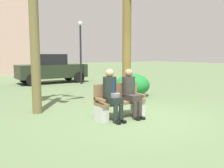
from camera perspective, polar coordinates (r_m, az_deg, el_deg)
The scene contains 7 objects.
ground_plane at distance 6.45m, azimuth 5.91°, elevation -7.88°, with size 80.00×80.00×0.00m, color #5B734C.
park_bench at distance 6.38m, azimuth 1.77°, elevation -4.36°, with size 1.37×0.44×0.90m.
seated_man_left at distance 6.04m, azimuth -0.04°, elevation -1.89°, with size 0.34×0.72×1.29m.
seated_man_right at distance 6.40m, azimuth 4.41°, elevation -1.48°, with size 0.34×0.72×1.27m.
shrub_near_bench at distance 9.64m, azimuth 4.81°, elevation -0.26°, with size 1.42×1.30×0.89m, color #1D7A31.
parked_car_far at distance 14.54m, azimuth -14.11°, elevation 3.52°, with size 3.91×1.72×1.68m.
street_lamp at distance 13.71m, azimuth -7.41°, elevation 8.92°, with size 0.24×0.24×3.47m.
Camera 1 is at (-4.03, -4.77, 1.64)m, focal length 38.83 mm.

